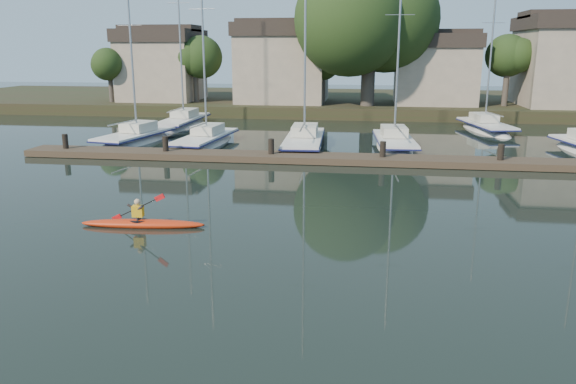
# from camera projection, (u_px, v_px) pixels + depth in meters

# --- Properties ---
(ground) EXTENTS (160.00, 160.00, 0.00)m
(ground) POSITION_uv_depth(u_px,v_px,m) (290.00, 253.00, 16.86)
(ground) COLOR black
(ground) RESTS_ON ground
(kayak) EXTENTS (4.36, 0.97, 1.38)m
(kayak) POSITION_uv_depth(u_px,v_px,m) (142.00, 222.00, 19.31)
(kayak) COLOR red
(kayak) RESTS_ON ground
(dock) EXTENTS (34.00, 2.00, 1.80)m
(dock) POSITION_uv_depth(u_px,v_px,m) (326.00, 158.00, 30.23)
(dock) COLOR #473728
(dock) RESTS_ON ground
(sailboat_0) EXTENTS (3.66, 8.37, 12.85)m
(sailboat_0) POSITION_uv_depth(u_px,v_px,m) (136.00, 146.00, 36.55)
(sailboat_0) COLOR silver
(sailboat_0) RESTS_ON ground
(sailboat_1) EXTENTS (2.88, 8.88, 14.27)m
(sailboat_1) POSITION_uv_depth(u_px,v_px,m) (206.00, 148.00, 35.68)
(sailboat_1) COLOR silver
(sailboat_1) RESTS_ON ground
(sailboat_2) EXTENTS (2.72, 9.90, 16.23)m
(sailboat_2) POSITION_uv_depth(u_px,v_px,m) (304.00, 150.00, 34.91)
(sailboat_2) COLOR silver
(sailboat_2) RESTS_ON ground
(sailboat_3) EXTENTS (2.80, 8.61, 13.67)m
(sailboat_3) POSITION_uv_depth(u_px,v_px,m) (394.00, 151.00, 34.63)
(sailboat_3) COLOR silver
(sailboat_3) RESTS_ON ground
(sailboat_5) EXTENTS (2.33, 9.63, 15.92)m
(sailboat_5) POSITION_uv_depth(u_px,v_px,m) (183.00, 129.00, 44.19)
(sailboat_5) COLOR silver
(sailboat_5) RESTS_ON ground
(sailboat_7) EXTENTS (3.75, 8.59, 13.42)m
(sailboat_7) POSITION_uv_depth(u_px,v_px,m) (485.00, 134.00, 41.68)
(sailboat_7) COLOR silver
(sailboat_7) RESTS_ON ground
(shore) EXTENTS (90.00, 25.25, 12.75)m
(shore) POSITION_uv_depth(u_px,v_px,m) (364.00, 77.00, 54.45)
(shore) COLOR #252F17
(shore) RESTS_ON ground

